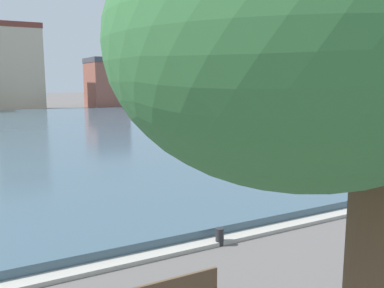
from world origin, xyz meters
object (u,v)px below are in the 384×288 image
(sailboat_yellow, at_px, (195,122))
(mooring_bollard, at_px, (220,237))
(sailboat_white, at_px, (153,113))
(sailboat_navy, at_px, (300,140))

(sailboat_yellow, relative_size, mooring_bollard, 14.39)
(sailboat_white, height_order, sailboat_navy, sailboat_navy)
(sailboat_navy, height_order, sailboat_yellow, sailboat_navy)
(sailboat_navy, xyz_separation_m, sailboat_yellow, (-0.10, 14.91, -0.11))
(sailboat_yellow, distance_m, mooring_bollard, 29.95)
(mooring_bollard, bearing_deg, sailboat_yellow, 62.44)
(sailboat_white, xyz_separation_m, sailboat_yellow, (-0.21, -11.28, -0.16))
(sailboat_white, relative_size, mooring_bollard, 18.65)
(sailboat_navy, xyz_separation_m, mooring_bollard, (-13.96, -11.64, -0.26))
(sailboat_white, bearing_deg, mooring_bollard, -110.40)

